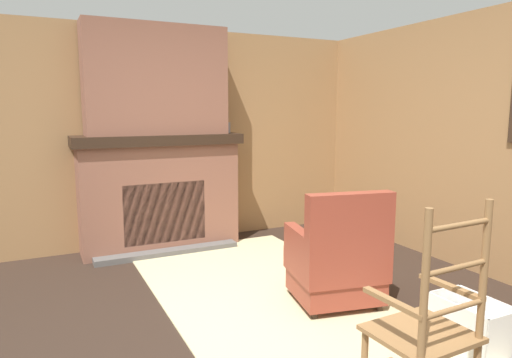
# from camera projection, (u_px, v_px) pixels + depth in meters

# --- Properties ---
(ground_plane) EXTENTS (14.00, 14.00, 0.00)m
(ground_plane) POSITION_uv_depth(u_px,v_px,m) (246.00, 338.00, 3.12)
(ground_plane) COLOR #2D2119
(wood_panel_wall_left) EXTENTS (0.06, 5.63, 2.46)m
(wood_panel_wall_left) POSITION_uv_depth(u_px,v_px,m) (153.00, 138.00, 5.20)
(wood_panel_wall_left) COLOR #9E7247
(wood_panel_wall_left) RESTS_ON ground
(wood_panel_wall_back) EXTENTS (5.63, 0.09, 2.46)m
(wood_panel_wall_back) POSITION_uv_depth(u_px,v_px,m) (507.00, 145.00, 4.02)
(wood_panel_wall_back) COLOR #9E7247
(wood_panel_wall_back) RESTS_ON ground
(fireplace_hearth) EXTENTS (0.64, 1.81, 1.28)m
(fireplace_hearth) POSITION_uv_depth(u_px,v_px,m) (160.00, 193.00, 5.06)
(fireplace_hearth) COLOR brown
(fireplace_hearth) RESTS_ON ground
(chimney_breast) EXTENTS (0.38, 1.50, 1.16)m
(chimney_breast) POSITION_uv_depth(u_px,v_px,m) (156.00, 80.00, 4.89)
(chimney_breast) COLOR brown
(chimney_breast) RESTS_ON fireplace_hearth
(area_rug) EXTENTS (3.51, 1.74, 0.01)m
(area_rug) POSITION_uv_depth(u_px,v_px,m) (278.00, 302.00, 3.70)
(area_rug) COLOR #C6B789
(area_rug) RESTS_ON ground
(armchair) EXTENTS (0.72, 0.78, 0.95)m
(armchair) POSITION_uv_depth(u_px,v_px,m) (338.00, 262.00, 3.59)
(armchair) COLOR brown
(armchair) RESTS_ON ground
(rocking_chair) EXTENTS (0.82, 0.49, 1.13)m
(rocking_chair) POSITION_uv_depth(u_px,v_px,m) (426.00, 343.00, 2.27)
(rocking_chair) COLOR olive
(rocking_chair) RESTS_ON ground
(firewood_stack) EXTENTS (0.37, 0.34, 0.22)m
(firewood_stack) POSITION_uv_depth(u_px,v_px,m) (337.00, 237.00, 5.23)
(firewood_stack) COLOR brown
(firewood_stack) RESTS_ON ground
(laundry_basket) EXTENTS (0.47, 0.31, 0.32)m
(laundry_basket) POSITION_uv_depth(u_px,v_px,m) (471.00, 324.00, 2.98)
(laundry_basket) COLOR white
(laundry_basket) RESTS_ON ground
(oil_lamp_vase) EXTENTS (0.11, 0.11, 0.23)m
(oil_lamp_vase) POSITION_uv_depth(u_px,v_px,m) (98.00, 128.00, 4.73)
(oil_lamp_vase) COLOR #47708E
(oil_lamp_vase) RESTS_ON fireplace_hearth
(storage_case) EXTENTS (0.13, 0.25, 0.12)m
(storage_case) POSITION_uv_depth(u_px,v_px,m) (219.00, 128.00, 5.31)
(storage_case) COLOR gray
(storage_case) RESTS_ON fireplace_hearth
(decorative_plate_on_mantel) EXTENTS (0.07, 0.28, 0.28)m
(decorative_plate_on_mantel) POSITION_uv_depth(u_px,v_px,m) (152.00, 122.00, 4.99)
(decorative_plate_on_mantel) COLOR gold
(decorative_plate_on_mantel) RESTS_ON fireplace_hearth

